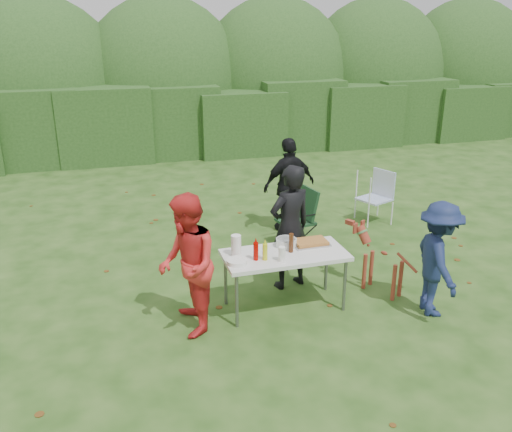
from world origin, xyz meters
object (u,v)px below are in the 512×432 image
object	(u,v)px
child	(438,259)
person_cook	(290,227)
folding_table	(285,257)
beer_bottle	(291,243)
ketchup_bottle	(256,251)
dog	(383,263)
paper_towel_roll	(236,246)
person_black_puffy	(289,185)
lawn_chair	(374,197)
mustard_bottle	(265,252)
person_red_jacket	(187,265)
camping_chair	(296,218)

from	to	relation	value
child	person_cook	bearing A→B (deg)	63.58
folding_table	beer_bottle	size ratio (longest dim) A/B	6.25
folding_table	beer_bottle	distance (m)	0.19
child	ketchup_bottle	xyz separation A→B (m)	(-2.10, 0.54, 0.14)
dog	ketchup_bottle	xyz separation A→B (m)	(-1.75, -0.10, 0.42)
dog	paper_towel_roll	size ratio (longest dim) A/B	3.45
person_cook	person_black_puffy	size ratio (longest dim) A/B	1.06
lawn_chair	mustard_bottle	world-z (taller)	mustard_bottle
person_black_puffy	ketchup_bottle	distance (m)	2.85
beer_bottle	paper_towel_roll	xyz separation A→B (m)	(-0.66, 0.09, 0.01)
person_black_puffy	person_red_jacket	bearing A→B (deg)	40.83
mustard_bottle	beer_bottle	xyz separation A→B (m)	(0.37, 0.12, 0.02)
lawn_chair	paper_towel_roll	world-z (taller)	paper_towel_roll
dog	lawn_chair	size ratio (longest dim) A/B	0.98
folding_table	person_cook	distance (m)	0.62
paper_towel_roll	mustard_bottle	bearing A→B (deg)	-35.20
folding_table	person_black_puffy	size ratio (longest dim) A/B	0.94
mustard_bottle	lawn_chair	bearing A→B (deg)	42.07
camping_chair	paper_towel_roll	size ratio (longest dim) A/B	3.57
child	paper_towel_roll	size ratio (longest dim) A/B	5.49
folding_table	paper_towel_roll	world-z (taller)	paper_towel_roll
folding_table	child	world-z (taller)	child
person_black_puffy	person_cook	bearing A→B (deg)	60.62
paper_towel_roll	camping_chair	bearing A→B (deg)	50.57
person_red_jacket	ketchup_bottle	distance (m)	0.83
child	paper_towel_roll	bearing A→B (deg)	84.77
person_black_puffy	paper_towel_roll	size ratio (longest dim) A/B	6.11
person_black_puffy	child	distance (m)	3.17
person_black_puffy	child	world-z (taller)	person_black_puffy
mustard_bottle	ketchup_bottle	bearing A→B (deg)	165.61
dog	person_cook	bearing A→B (deg)	36.66
person_red_jacket	paper_towel_roll	xyz separation A→B (m)	(0.63, 0.28, 0.05)
beer_bottle	ketchup_bottle	bearing A→B (deg)	-168.50
person_cook	dog	world-z (taller)	person_cook
folding_table	person_red_jacket	world-z (taller)	person_red_jacket
person_black_puffy	dog	world-z (taller)	person_black_puffy
child	paper_towel_roll	xyz separation A→B (m)	(-2.29, 0.72, 0.16)
dog	mustard_bottle	bearing A→B (deg)	66.36
dog	camping_chair	bearing A→B (deg)	-10.35
dog	beer_bottle	bearing A→B (deg)	62.10
person_black_puffy	child	xyz separation A→B (m)	(0.78, -3.07, -0.08)
person_red_jacket	paper_towel_roll	bearing A→B (deg)	115.15
person_cook	folding_table	bearing A→B (deg)	49.30
beer_bottle	paper_towel_roll	distance (m)	0.67
person_cook	ketchup_bottle	distance (m)	0.90
folding_table	ketchup_bottle	xyz separation A→B (m)	(-0.39, -0.08, 0.16)
folding_table	person_black_puffy	distance (m)	2.62
child	beer_bottle	distance (m)	1.75
folding_table	person_cook	world-z (taller)	person_cook
person_cook	ketchup_bottle	bearing A→B (deg)	28.42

